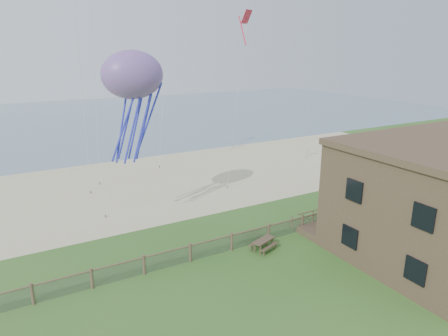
% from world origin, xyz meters
% --- Properties ---
extents(ground, '(160.00, 160.00, 0.00)m').
position_xyz_m(ground, '(0.00, 0.00, 0.00)').
color(ground, '#2F5A1F').
rests_on(ground, ground).
extents(sand_beach, '(72.00, 20.00, 0.02)m').
position_xyz_m(sand_beach, '(0.00, 22.00, 0.00)').
color(sand_beach, '#C3B48D').
rests_on(sand_beach, ground).
extents(ocean, '(160.00, 68.00, 0.02)m').
position_xyz_m(ocean, '(0.00, 66.00, 0.00)').
color(ocean, slate).
rests_on(ocean, ground).
extents(chainlink_fence, '(36.20, 0.20, 1.25)m').
position_xyz_m(chainlink_fence, '(0.00, 6.00, 0.55)').
color(chainlink_fence, '#4F382C').
rests_on(chainlink_fence, ground).
extents(motel_deck, '(15.00, 2.00, 0.50)m').
position_xyz_m(motel_deck, '(13.00, 5.00, 0.25)').
color(motel_deck, brown).
rests_on(motel_deck, ground).
extents(picnic_table, '(2.02, 1.77, 0.72)m').
position_xyz_m(picnic_table, '(1.87, 5.00, 0.36)').
color(picnic_table, brown).
rests_on(picnic_table, ground).
extents(octopus_kite, '(4.58, 3.86, 8.03)m').
position_xyz_m(octopus_kite, '(-3.97, 12.62, 9.11)').
color(octopus_kite, '#D82249').
extents(kite_red, '(1.66, 1.89, 2.31)m').
position_xyz_m(kite_red, '(5.39, 13.02, 14.69)').
color(kite_red, '#DC2642').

